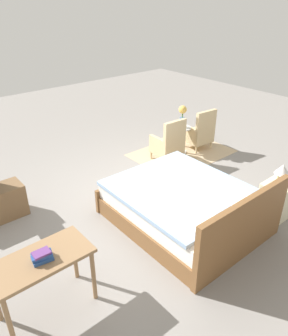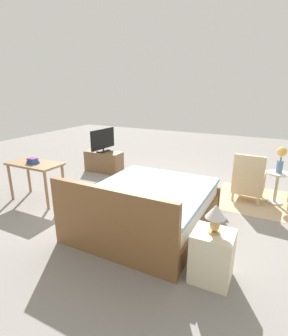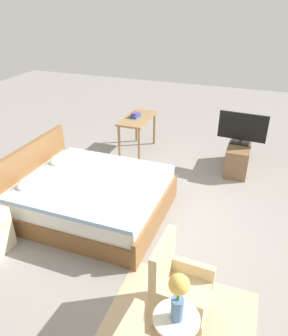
{
  "view_description": "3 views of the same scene",
  "coord_description": "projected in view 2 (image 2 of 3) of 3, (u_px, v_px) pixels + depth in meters",
  "views": [
    {
      "loc": [
        2.9,
        3.59,
        3.12
      ],
      "look_at": [
        -0.05,
        0.11,
        0.69
      ],
      "focal_mm": 35.0,
      "sensor_mm": 36.0,
      "label": 1
    },
    {
      "loc": [
        -1.84,
        4.24,
        2.09
      ],
      "look_at": [
        0.19,
        0.22,
        0.7
      ],
      "focal_mm": 28.0,
      "sensor_mm": 36.0,
      "label": 2
    },
    {
      "loc": [
        -3.78,
        -1.28,
        3.0
      ],
      "look_at": [
        0.39,
        0.23,
        0.59
      ],
      "focal_mm": 35.0,
      "sensor_mm": 36.0,
      "label": 3
    }
  ],
  "objects": [
    {
      "name": "ground_plane",
      "position": [
        158.0,
        201.0,
        5.03
      ],
      "size": [
        16.0,
        16.0,
        0.0
      ],
      "primitive_type": "plane",
      "color": "gray"
    },
    {
      "name": "book_stack",
      "position": [
        33.0,
        161.0,
        4.81
      ],
      "size": [
        0.23,
        0.18,
        0.1
      ],
      "color": "#284C8E",
      "rests_on": "vanity_desk"
    },
    {
      "name": "nightstand",
      "position": [
        212.0,
        256.0,
        2.91
      ],
      "size": [
        0.44,
        0.41,
        0.59
      ],
      "color": "beige",
      "rests_on": "ground_plane"
    },
    {
      "name": "bed",
      "position": [
        147.0,
        207.0,
        4.08
      ],
      "size": [
        1.82,
        2.18,
        0.96
      ],
      "color": "brown",
      "rests_on": "ground_plane"
    },
    {
      "name": "tv_flatscreen",
      "position": [
        103.0,
        140.0,
        6.55
      ],
      "size": [
        0.22,
        0.86,
        0.58
      ],
      "color": "black",
      "rests_on": "tv_stand"
    },
    {
      "name": "floor_rug",
      "position": [
        274.0,
        203.0,
        4.91
      ],
      "size": [
        2.1,
        1.5,
        0.01
      ],
      "color": "tan",
      "rests_on": "ground_plane"
    },
    {
      "name": "table_lamp",
      "position": [
        216.0,
        215.0,
        2.75
      ],
      "size": [
        0.22,
        0.22,
        0.33
      ],
      "color": "tan",
      "rests_on": "nightstand"
    },
    {
      "name": "flower_vase",
      "position": [
        281.0,
        157.0,
        4.69
      ],
      "size": [
        0.17,
        0.17,
        0.48
      ],
      "color": "#4C709E",
      "rests_on": "side_table"
    },
    {
      "name": "vanity_desk",
      "position": [
        35.0,
        169.0,
        4.89
      ],
      "size": [
        1.04,
        0.52,
        0.75
      ],
      "color": "#8E6B47",
      "rests_on": "ground_plane"
    },
    {
      "name": "armchair_by_window_right",
      "position": [
        249.0,
        181.0,
        4.96
      ],
      "size": [
        0.57,
        0.57,
        0.92
      ],
      "color": "#CCB284",
      "rests_on": "floor_rug"
    },
    {
      "name": "side_table",
      "position": [
        277.0,
        184.0,
        4.85
      ],
      "size": [
        0.4,
        0.4,
        0.6
      ],
      "color": "beige",
      "rests_on": "ground_plane"
    },
    {
      "name": "tv_stand",
      "position": [
        104.0,
        162.0,
        6.72
      ],
      "size": [
        0.96,
        0.4,
        0.52
      ],
      "color": "brown",
      "rests_on": "ground_plane"
    }
  ]
}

